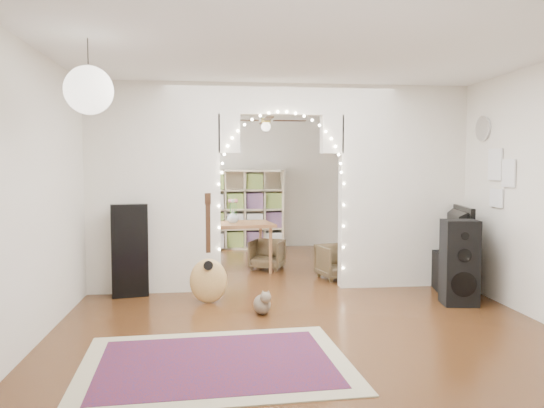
{
  "coord_description": "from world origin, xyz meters",
  "views": [
    {
      "loc": [
        -0.89,
        -6.94,
        1.62
      ],
      "look_at": [
        -0.09,
        0.3,
        1.11
      ],
      "focal_mm": 35.0,
      "sensor_mm": 36.0,
      "label": 1
    }
  ],
  "objects": [
    {
      "name": "floor",
      "position": [
        0.0,
        0.0,
        0.0
      ],
      "size": [
        7.5,
        7.5,
        0.0
      ],
      "primitive_type": "plane",
      "color": "black",
      "rests_on": "ground"
    },
    {
      "name": "ceiling",
      "position": [
        0.0,
        0.0,
        2.7
      ],
      "size": [
        5.0,
        7.5,
        0.02
      ],
      "primitive_type": "cube",
      "color": "white",
      "rests_on": "wall_back"
    },
    {
      "name": "wall_back",
      "position": [
        0.0,
        3.75,
        1.35
      ],
      "size": [
        5.0,
        0.02,
        2.7
      ],
      "primitive_type": "cube",
      "color": "silver",
      "rests_on": "floor"
    },
    {
      "name": "wall_front",
      "position": [
        0.0,
        -3.75,
        1.35
      ],
      "size": [
        5.0,
        0.02,
        2.7
      ],
      "primitive_type": "cube",
      "color": "silver",
      "rests_on": "floor"
    },
    {
      "name": "wall_left",
      "position": [
        -2.5,
        0.0,
        1.35
      ],
      "size": [
        0.02,
        7.5,
        2.7
      ],
      "primitive_type": "cube",
      "color": "silver",
      "rests_on": "floor"
    },
    {
      "name": "wall_right",
      "position": [
        2.5,
        0.0,
        1.35
      ],
      "size": [
        0.02,
        7.5,
        2.7
      ],
      "primitive_type": "cube",
      "color": "silver",
      "rests_on": "floor"
    },
    {
      "name": "divider_wall",
      "position": [
        0.0,
        0.0,
        1.42
      ],
      "size": [
        5.0,
        0.2,
        2.7
      ],
      "color": "silver",
      "rests_on": "floor"
    },
    {
      "name": "fairy_lights",
      "position": [
        0.0,
        -0.13,
        1.55
      ],
      "size": [
        1.64,
        0.04,
        1.6
      ],
      "primitive_type": null,
      "color": "#FFEABF",
      "rests_on": "divider_wall"
    },
    {
      "name": "window",
      "position": [
        -2.47,
        1.8,
        1.5
      ],
      "size": [
        0.04,
        1.2,
        1.4
      ],
      "primitive_type": "cube",
      "color": "white",
      "rests_on": "wall_left"
    },
    {
      "name": "wall_clock",
      "position": [
        2.48,
        -0.6,
        2.1
      ],
      "size": [
        0.03,
        0.31,
        0.31
      ],
      "primitive_type": "cylinder",
      "rotation": [
        0.0,
        1.57,
        0.0
      ],
      "color": "white",
      "rests_on": "wall_right"
    },
    {
      "name": "picture_frames",
      "position": [
        2.48,
        -1.0,
        1.5
      ],
      "size": [
        0.02,
        0.5,
        0.7
      ],
      "primitive_type": null,
      "color": "white",
      "rests_on": "wall_right"
    },
    {
      "name": "paper_lantern",
      "position": [
        -1.9,
        -2.4,
        2.25
      ],
      "size": [
        0.4,
        0.4,
        0.4
      ],
      "primitive_type": "sphere",
      "color": "white",
      "rests_on": "ceiling"
    },
    {
      "name": "ceiling_fan",
      "position": [
        0.0,
        2.0,
        2.4
      ],
      "size": [
        1.1,
        1.1,
        0.3
      ],
      "primitive_type": null,
      "color": "gold",
      "rests_on": "ceiling"
    },
    {
      "name": "area_rug",
      "position": [
        -0.88,
        -2.66,
        0.01
      ],
      "size": [
        2.28,
        1.77,
        0.02
      ],
      "primitive_type": "cube",
      "rotation": [
        0.0,
        0.0,
        0.06
      ],
      "color": "maroon",
      "rests_on": "floor"
    },
    {
      "name": "guitar_case",
      "position": [
        -1.93,
        -0.25,
        0.58
      ],
      "size": [
        0.46,
        0.24,
        1.16
      ],
      "primitive_type": "cube",
      "rotation": [
        0.0,
        0.0,
        0.21
      ],
      "color": "black",
      "rests_on": "floor"
    },
    {
      "name": "acoustic_guitar",
      "position": [
        -0.95,
        -0.68,
        0.49
      ],
      "size": [
        0.47,
        0.27,
        1.11
      ],
      "rotation": [
        0.0,
        0.0,
        0.27
      ],
      "color": "#B48F48",
      "rests_on": "floor"
    },
    {
      "name": "tabby_cat",
      "position": [
        -0.36,
        -1.23,
        0.12
      ],
      "size": [
        0.25,
        0.45,
        0.3
      ],
      "rotation": [
        0.0,
        0.0,
        0.23
      ],
      "color": "brown",
      "rests_on": "floor"
    },
    {
      "name": "floor_speaker",
      "position": [
        1.98,
        -1.07,
        0.5
      ],
      "size": [
        0.43,
        0.39,
        1.0
      ],
      "rotation": [
        0.0,
        0.0,
        -0.14
      ],
      "color": "black",
      "rests_on": "floor"
    },
    {
      "name": "media_console",
      "position": [
        2.2,
        -0.39,
        0.25
      ],
      "size": [
        0.59,
        1.06,
        0.5
      ],
      "primitive_type": "cube",
      "rotation": [
        0.0,
        0.0,
        -0.2
      ],
      "color": "black",
      "rests_on": "floor"
    },
    {
      "name": "tv",
      "position": [
        2.2,
        -0.39,
        0.81
      ],
      "size": [
        0.35,
        1.08,
        0.62
      ],
      "primitive_type": "imported",
      "rotation": [
        0.0,
        0.0,
        1.37
      ],
      "color": "black",
      "rests_on": "media_console"
    },
    {
      "name": "bookcase",
      "position": [
        -0.28,
        3.5,
        0.78
      ],
      "size": [
        1.57,
        0.83,
        1.57
      ],
      "primitive_type": "cube",
      "rotation": [
        0.0,
        0.0,
        -0.3
      ],
      "color": "beige",
      "rests_on": "floor"
    },
    {
      "name": "dining_table",
      "position": [
        -0.59,
        1.23,
        0.68
      ],
      "size": [
        1.31,
        0.97,
        0.76
      ],
      "rotation": [
        0.0,
        0.0,
        0.15
      ],
      "color": "brown",
      "rests_on": "floor"
    },
    {
      "name": "flower_vase",
      "position": [
        -0.59,
        1.23,
        0.85
      ],
      "size": [
        0.21,
        0.21,
        0.19
      ],
      "primitive_type": "imported",
      "rotation": [
        0.0,
        0.0,
        0.15
      ],
      "color": "silver",
      "rests_on": "dining_table"
    },
    {
      "name": "dining_chair_left",
      "position": [
        -0.05,
        1.35,
        0.23
      ],
      "size": [
        0.65,
        0.66,
        0.47
      ],
      "primitive_type": "imported",
      "rotation": [
        0.0,
        0.0,
        -0.38
      ],
      "color": "#4F4027",
      "rests_on": "floor"
    },
    {
      "name": "dining_chair_right",
      "position": [
        0.91,
        0.52,
        0.25
      ],
      "size": [
        0.64,
        0.65,
        0.5
      ],
      "primitive_type": "imported",
      "rotation": [
        0.0,
        0.0,
        0.23
      ],
      "color": "#4F4027",
      "rests_on": "floor"
    }
  ]
}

